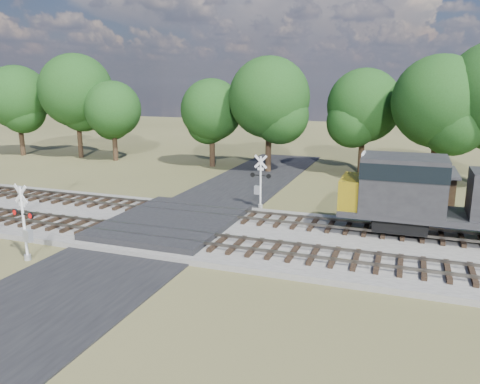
% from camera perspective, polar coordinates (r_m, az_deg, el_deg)
% --- Properties ---
extents(ground, '(160.00, 160.00, 0.00)m').
position_cam_1_polar(ground, '(27.99, -8.67, -4.66)').
color(ground, '#484926').
rests_on(ground, ground).
extents(ballast_bed, '(140.00, 10.00, 0.30)m').
position_cam_1_polar(ballast_bed, '(25.43, 12.27, -6.33)').
color(ballast_bed, gray).
rests_on(ballast_bed, ground).
extents(road, '(7.00, 60.00, 0.08)m').
position_cam_1_polar(road, '(27.98, -8.67, -4.58)').
color(road, black).
rests_on(road, ground).
extents(crossing_panel, '(7.00, 9.00, 0.62)m').
position_cam_1_polar(crossing_panel, '(28.32, -8.21, -3.76)').
color(crossing_panel, '#262628').
rests_on(crossing_panel, ground).
extents(track_near, '(140.00, 2.60, 0.33)m').
position_cam_1_polar(track_near, '(24.83, -4.53, -5.90)').
color(track_near, black).
rests_on(track_near, ballast_bed).
extents(track_far, '(140.00, 2.60, 0.33)m').
position_cam_1_polar(track_far, '(29.24, -0.49, -2.87)').
color(track_far, black).
rests_on(track_far, ballast_bed).
extents(crossing_signal_near, '(1.53, 0.42, 3.82)m').
position_cam_1_polar(crossing_signal_near, '(24.97, -24.67, -4.17)').
color(crossing_signal_near, silver).
rests_on(crossing_signal_near, ground).
extents(crossing_signal_far, '(1.51, 0.33, 3.74)m').
position_cam_1_polar(crossing_signal_far, '(32.16, 2.39, 0.72)').
color(crossing_signal_far, silver).
rests_on(crossing_signal_far, ground).
extents(equipment_shed, '(4.44, 4.44, 2.98)m').
position_cam_1_polar(equipment_shed, '(33.05, 21.02, 0.09)').
color(equipment_shed, '#40291B').
rests_on(equipment_shed, ground).
extents(treeline, '(79.39, 11.81, 11.81)m').
position_cam_1_polar(treeline, '(43.67, 14.15, 10.81)').
color(treeline, black).
rests_on(treeline, ground).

